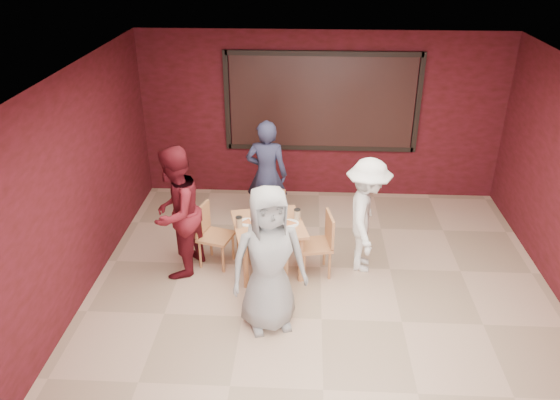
# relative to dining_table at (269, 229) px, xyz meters

# --- Properties ---
(floor) EXTENTS (7.00, 7.00, 0.00)m
(floor) POSITION_rel_dining_table_xyz_m (0.71, -1.05, -0.63)
(floor) COLOR tan
(floor) RESTS_ON ground
(window_blinds) EXTENTS (3.00, 0.02, 1.50)m
(window_blinds) POSITION_rel_dining_table_xyz_m (0.71, 2.40, 1.02)
(window_blinds) COLOR black
(dining_table) EXTENTS (1.10, 1.10, 0.87)m
(dining_table) POSITION_rel_dining_table_xyz_m (0.00, 0.00, 0.00)
(dining_table) COLOR tan
(dining_table) RESTS_ON floor
(chair_front) EXTENTS (0.46, 0.46, 0.83)m
(chair_front) POSITION_rel_dining_table_xyz_m (0.08, -0.81, -0.16)
(chair_front) COLOR #BB7049
(chair_front) RESTS_ON floor
(chair_back) EXTENTS (0.48, 0.48, 0.80)m
(chair_back) POSITION_rel_dining_table_xyz_m (-0.03, 0.80, -0.18)
(chair_back) COLOR #BB7049
(chair_back) RESTS_ON floor
(chair_left) EXTENTS (0.52, 0.52, 0.88)m
(chair_left) POSITION_rel_dining_table_xyz_m (-0.80, 0.11, -0.14)
(chair_left) COLOR #BB7049
(chair_left) RESTS_ON floor
(chair_right) EXTENTS (0.49, 0.49, 0.88)m
(chair_right) POSITION_rel_dining_table_xyz_m (0.69, -0.05, -0.14)
(chair_right) COLOR #BB7049
(chair_right) RESTS_ON floor
(diner_front) EXTENTS (1.00, 0.81, 1.79)m
(diner_front) POSITION_rel_dining_table_xyz_m (0.09, -1.15, 0.26)
(diner_front) COLOR #969696
(diner_front) RESTS_ON floor
(diner_back) EXTENTS (0.66, 0.46, 1.73)m
(diner_back) POSITION_rel_dining_table_xyz_m (-0.11, 1.23, 0.23)
(diner_back) COLOR #2B2E4C
(diner_back) RESTS_ON floor
(diner_left) EXTENTS (0.88, 1.02, 1.80)m
(diner_left) POSITION_rel_dining_table_xyz_m (-1.20, -0.11, 0.26)
(diner_left) COLOR maroon
(diner_left) RESTS_ON floor
(diner_right) EXTENTS (0.69, 1.09, 1.60)m
(diner_right) POSITION_rel_dining_table_xyz_m (1.30, 0.12, 0.17)
(diner_right) COLOR white
(diner_right) RESTS_ON floor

